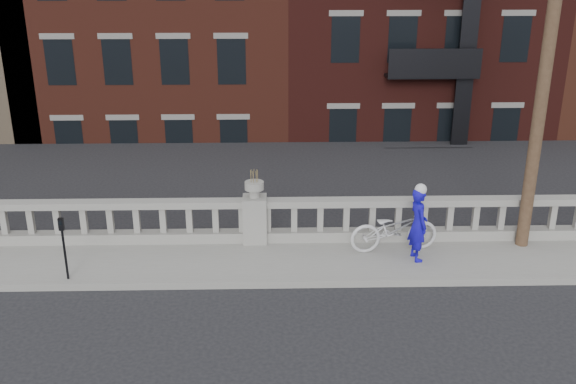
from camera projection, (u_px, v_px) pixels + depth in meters
name	position (u px, v px, depth m)	size (l,w,h in m)	color
ground	(250.00, 340.00, 11.45)	(120.00, 120.00, 0.00)	black
sidewalk	(254.00, 262.00, 14.24)	(32.00, 2.20, 0.15)	gray
balustrade	(255.00, 221.00, 14.93)	(28.00, 0.34, 1.03)	gray
planter_pedestal	(255.00, 214.00, 14.87)	(0.55, 0.55, 1.76)	gray
lower_level	(275.00, 37.00, 32.16)	(80.00, 44.00, 20.80)	#605E59
utility_pole	(552.00, 19.00, 13.15)	(1.60, 0.28, 10.00)	#422D1E
parking_meter_d	(63.00, 242.00, 13.03)	(0.10, 0.09, 1.36)	black
bicycle	(394.00, 229.00, 14.43)	(0.70, 2.01, 1.06)	silver
cyclist	(418.00, 224.00, 13.92)	(0.60, 0.39, 1.65)	#130BAF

